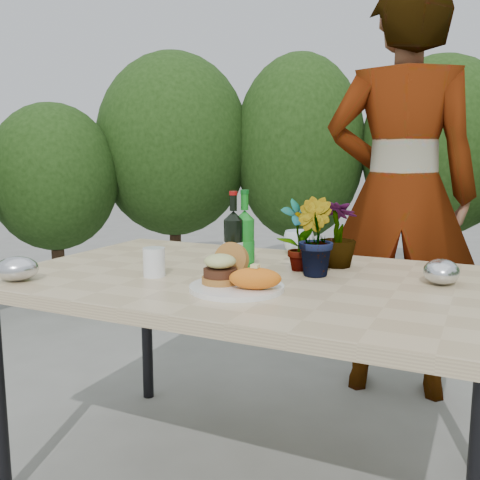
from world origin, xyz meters
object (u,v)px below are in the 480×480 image
at_px(dinner_plate, 237,288).
at_px(wine_bottle, 233,244).
at_px(person, 401,194).
at_px(patio_table, 250,292).

xyz_separation_m(dinner_plate, wine_bottle, (-0.10, 0.19, 0.09)).
xyz_separation_m(wine_bottle, person, (0.38, 1.01, 0.11)).
height_order(patio_table, wine_bottle, wine_bottle).
distance_m(patio_table, person, 1.10).
height_order(patio_table, dinner_plate, dinner_plate).
bearing_deg(patio_table, person, 72.59).
height_order(dinner_plate, person, person).
relative_size(patio_table, wine_bottle, 5.79).
relative_size(dinner_plate, wine_bottle, 1.01).
bearing_deg(dinner_plate, person, 77.19).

